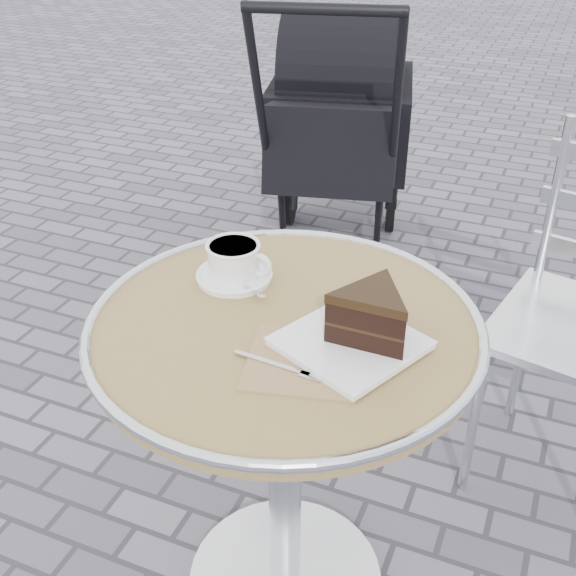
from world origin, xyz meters
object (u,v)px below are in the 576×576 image
at_px(cafe_table, 285,394).
at_px(cappuccino_set, 235,264).
at_px(cake_plate_set, 365,322).
at_px(baby_stroller, 338,138).

distance_m(cafe_table, cappuccino_set, 0.27).
bearing_deg(cake_plate_set, cappuccino_set, -176.93).
bearing_deg(baby_stroller, cappuccino_set, -93.00).
relative_size(cappuccino_set, baby_stroller, 0.14).
bearing_deg(cappuccino_set, cafe_table, -36.31).
height_order(cafe_table, cake_plate_set, cake_plate_set).
relative_size(cafe_table, cappuccino_set, 4.59).
bearing_deg(baby_stroller, cake_plate_set, -83.56).
height_order(cake_plate_set, baby_stroller, baby_stroller).
height_order(cappuccino_set, cake_plate_set, cake_plate_set).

